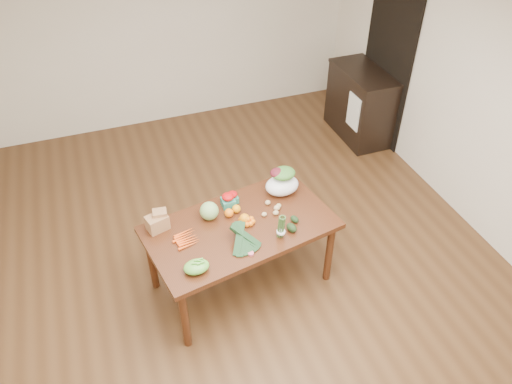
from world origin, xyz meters
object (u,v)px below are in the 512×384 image
object	(u,v)px
cabinet	(360,104)
asparagus_bundle	(281,227)
kale_bunch	(245,240)
dining_table	(241,255)
salad_bag	(282,182)
paper_bag	(157,221)
cabbage	(209,211)
mandarin_cluster	(248,220)

from	to	relation	value
cabinet	asparagus_bundle	distance (m)	3.09
cabinet	asparagus_bundle	world-z (taller)	asparagus_bundle
cabinet	kale_bunch	distance (m)	3.32
dining_table	salad_bag	world-z (taller)	salad_bag
paper_bag	salad_bag	xyz separation A→B (m)	(1.21, 0.09, 0.04)
cabinet	cabbage	size ratio (longest dim) A/B	6.04
dining_table	paper_bag	size ratio (longest dim) A/B	6.80
mandarin_cluster	asparagus_bundle	size ratio (longest dim) A/B	0.72
paper_bag	mandarin_cluster	world-z (taller)	paper_bag
dining_table	mandarin_cluster	world-z (taller)	mandarin_cluster
kale_bunch	asparagus_bundle	bearing A→B (deg)	-9.34
dining_table	cabbage	distance (m)	0.55
cabbage	asparagus_bundle	size ratio (longest dim) A/B	0.68
kale_bunch	salad_bag	bearing A→B (deg)	34.56
dining_table	salad_bag	distance (m)	0.78
cabinet	cabbage	distance (m)	3.17
dining_table	paper_bag	world-z (taller)	paper_bag
paper_bag	mandarin_cluster	distance (m)	0.79
cabbage	asparagus_bundle	distance (m)	0.68
cabinet	salad_bag	world-z (taller)	salad_bag
dining_table	asparagus_bundle	xyz separation A→B (m)	(0.28, -0.26, 0.50)
salad_bag	mandarin_cluster	bearing A→B (deg)	-146.24
mandarin_cluster	salad_bag	bearing A→B (deg)	33.76
dining_table	kale_bunch	distance (m)	0.53
dining_table	asparagus_bundle	bearing A→B (deg)	-53.06
dining_table	salad_bag	size ratio (longest dim) A/B	5.07
cabbage	salad_bag	size ratio (longest dim) A/B	0.52
dining_table	kale_bunch	size ratio (longest dim) A/B	4.11
paper_bag	asparagus_bundle	distance (m)	1.08
asparagus_bundle	salad_bag	distance (m)	0.61
dining_table	kale_bunch	bearing A→B (deg)	-110.31
cabbage	kale_bunch	world-z (taller)	cabbage
salad_bag	kale_bunch	bearing A→B (deg)	-135.20
paper_bag	salad_bag	world-z (taller)	salad_bag
mandarin_cluster	salad_bag	distance (m)	0.55
cabbage	cabinet	bearing A→B (deg)	34.92
cabbage	asparagus_bundle	bearing A→B (deg)	-41.45
mandarin_cluster	dining_table	bearing A→B (deg)	178.30
dining_table	mandarin_cluster	bearing A→B (deg)	-11.93
dining_table	asparagus_bundle	world-z (taller)	asparagus_bundle
mandarin_cluster	kale_bunch	distance (m)	0.29
paper_bag	cabbage	xyz separation A→B (m)	(0.46, -0.02, -0.00)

